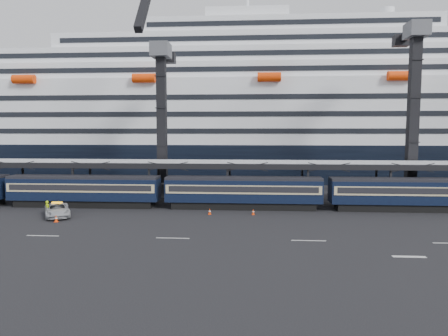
{
  "coord_description": "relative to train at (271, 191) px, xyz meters",
  "views": [
    {
      "loc": [
        -7.08,
        -38.45,
        9.57
      ],
      "look_at": [
        -10.35,
        10.0,
        5.01
      ],
      "focal_mm": 32.0,
      "sensor_mm": 36.0,
      "label": 1
    }
  ],
  "objects": [
    {
      "name": "crane_dark_near",
      "position": [
        -15.35,
        8.59,
        9.73
      ],
      "size": [
        4.5,
        17.75,
        35.08
      ],
      "color": "#4C4E54",
      "rests_on": "ground"
    },
    {
      "name": "traffic_cone_d",
      "position": [
        -7.1,
        -3.69,
        -1.85
      ],
      "size": [
        0.35,
        0.35,
        0.71
      ],
      "color": "#FF3E08",
      "rests_on": "ground"
    },
    {
      "name": "cruise_ship",
      "position": [
        3.57,
        35.99,
        10.14
      ],
      "size": [
        214.09,
        28.84,
        34.0
      ],
      "color": "black",
      "rests_on": "ground"
    },
    {
      "name": "lane_markings",
      "position": [
        12.8,
        -15.23,
        -2.19
      ],
      "size": [
        111.0,
        4.27,
        0.02
      ],
      "color": "beige",
      "rests_on": "ground"
    },
    {
      "name": "ground",
      "position": [
        4.65,
        -10.0,
        -2.2
      ],
      "size": [
        260.0,
        260.0,
        0.0
      ],
      "primitive_type": "plane",
      "color": "black",
      "rests_on": "ground"
    },
    {
      "name": "pickup_truck",
      "position": [
        -23.96,
        -5.97,
        -1.45
      ],
      "size": [
        4.79,
        5.94,
        1.5
      ],
      "primitive_type": "imported",
      "rotation": [
        0.0,
        0.0,
        0.5
      ],
      "color": "#A5A8AD",
      "rests_on": "ground"
    },
    {
      "name": "traffic_cone_c",
      "position": [
        -2.12,
        -3.51,
        -1.87
      ],
      "size": [
        0.34,
        0.34,
        0.68
      ],
      "color": "#FF3E08",
      "rests_on": "ground"
    },
    {
      "name": "train",
      "position": [
        0.0,
        0.0,
        0.0
      ],
      "size": [
        133.05,
        3.0,
        4.05
      ],
      "color": "black",
      "rests_on": "ground"
    },
    {
      "name": "traffic_cone_b",
      "position": [
        -22.8,
        -8.57,
        -1.81
      ],
      "size": [
        0.39,
        0.39,
        0.78
      ],
      "color": "#FF3E08",
      "rests_on": "ground"
    },
    {
      "name": "worker",
      "position": [
        -25.04,
        -6.04,
        -1.3
      ],
      "size": [
        0.78,
        0.68,
        1.79
      ],
      "primitive_type": "imported",
      "rotation": [
        0.0,
        0.0,
        2.67
      ],
      "color": "#B1DC0B",
      "rests_on": "ground"
    },
    {
      "name": "crane_dark_mid",
      "position": [
        19.65,
        7.59,
        11.16
      ],
      "size": [
        4.5,
        18.24,
        39.64
      ],
      "color": "#4C4E54",
      "rests_on": "ground"
    },
    {
      "name": "canopy",
      "position": [
        4.65,
        4.0,
        3.05
      ],
      "size": [
        130.0,
        6.25,
        5.53
      ],
      "color": "#95999D",
      "rests_on": "ground"
    }
  ]
}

